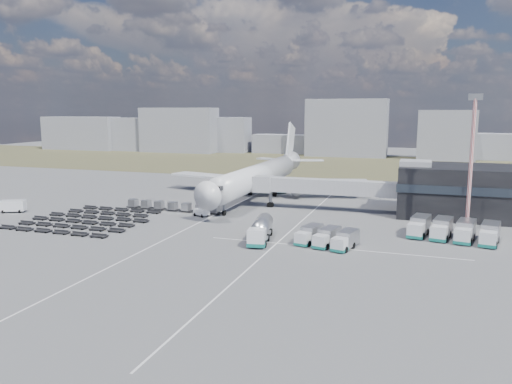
% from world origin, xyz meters
% --- Properties ---
extents(ground, '(420.00, 420.00, 0.00)m').
position_xyz_m(ground, '(0.00, 0.00, 0.00)').
color(ground, '#565659').
rests_on(ground, ground).
extents(grass_strip, '(420.00, 90.00, 0.01)m').
position_xyz_m(grass_strip, '(0.00, 110.00, 0.01)').
color(grass_strip, brown).
rests_on(grass_strip, ground).
extents(lane_markings, '(47.12, 110.00, 0.01)m').
position_xyz_m(lane_markings, '(9.77, 3.00, 0.01)').
color(lane_markings, silver).
rests_on(lane_markings, ground).
extents(terminal, '(30.40, 16.40, 11.00)m').
position_xyz_m(terminal, '(47.77, 23.96, 5.25)').
color(terminal, black).
rests_on(terminal, ground).
extents(jet_bridge, '(30.30, 3.80, 7.05)m').
position_xyz_m(jet_bridge, '(15.90, 20.42, 5.05)').
color(jet_bridge, '#939399').
rests_on(jet_bridge, ground).
extents(airliner, '(51.59, 64.53, 17.62)m').
position_xyz_m(airliner, '(0.00, 32.38, 5.29)').
color(airliner, silver).
rests_on(airliner, ground).
extents(skyline, '(297.03, 25.59, 25.88)m').
position_xyz_m(skyline, '(-24.04, 147.42, 8.96)').
color(skyline, gray).
rests_on(skyline, ground).
extents(fuel_tanker, '(4.63, 11.36, 3.57)m').
position_xyz_m(fuel_tanker, '(13.04, -7.29, 1.78)').
color(fuel_tanker, silver).
rests_on(fuel_tanker, ground).
extents(pushback_tug, '(3.51, 2.80, 1.41)m').
position_xyz_m(pushback_tug, '(-4.00, 6.84, 0.70)').
color(pushback_tug, silver).
rests_on(pushback_tug, ground).
extents(utility_van, '(5.26, 3.90, 2.52)m').
position_xyz_m(utility_van, '(-42.63, -2.02, 1.26)').
color(utility_van, silver).
rests_on(utility_van, ground).
extents(catering_truck, '(4.24, 6.03, 2.56)m').
position_xyz_m(catering_truck, '(2.88, 40.47, 1.31)').
color(catering_truck, silver).
rests_on(catering_truck, ground).
extents(service_trucks_near, '(9.63, 8.17, 2.53)m').
position_xyz_m(service_trucks_near, '(23.79, -7.00, 1.37)').
color(service_trucks_near, silver).
rests_on(service_trucks_near, ground).
extents(service_trucks_far, '(14.57, 9.84, 2.98)m').
position_xyz_m(service_trucks_far, '(42.64, 3.37, 1.62)').
color(service_trucks_far, silver).
rests_on(service_trucks_far, ground).
extents(uld_row, '(21.99, 2.21, 1.70)m').
position_xyz_m(uld_row, '(-11.93, 9.70, 1.02)').
color(uld_row, black).
rests_on(uld_row, ground).
extents(baggage_dollies, '(23.09, 21.70, 0.69)m').
position_xyz_m(baggage_dollies, '(-22.74, -4.28, 0.35)').
color(baggage_dollies, black).
rests_on(baggage_dollies, ground).
extents(floodlight_mast, '(2.26, 1.83, 23.64)m').
position_xyz_m(floodlight_mast, '(45.11, 9.35, 11.85)').
color(floodlight_mast, '#A91C1B').
rests_on(floodlight_mast, ground).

